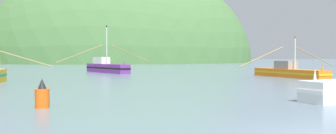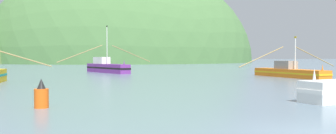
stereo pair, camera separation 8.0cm
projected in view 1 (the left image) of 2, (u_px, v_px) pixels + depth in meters
ground_plane at (311, 134)px, 11.40m from camera, size 600.00×600.00×0.00m
hill_mid_left at (123, 62)px, 154.23m from camera, size 116.29×93.03×85.93m
fishing_boat_orange at (289, 72)px, 42.31m from camera, size 14.51×11.20×4.91m
fishing_boat_purple at (106, 67)px, 54.45m from camera, size 14.90×10.90×7.35m
channel_buoy at (42, 96)px, 17.05m from camera, size 0.69×0.69×1.44m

